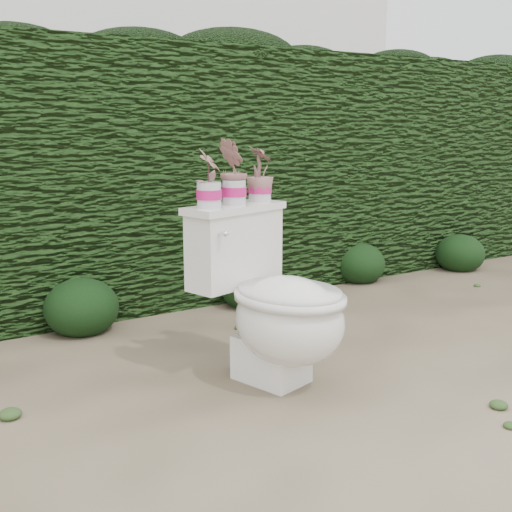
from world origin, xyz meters
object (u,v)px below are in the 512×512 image
potted_plant_center (234,173)px  potted_plant_right (260,175)px  toilet (275,305)px  potted_plant_left (209,180)px

potted_plant_center → potted_plant_right: size_ratio=1.16×
toilet → potted_plant_center: potted_plant_center is taller
potted_plant_center → toilet: bearing=39.5°
toilet → potted_plant_center: size_ratio=2.79×
potted_plant_center → potted_plant_left: bearing=-51.1°
potted_plant_right → potted_plant_left: bearing=113.0°
toilet → potted_plant_center: 0.61m
toilet → potted_plant_right: bearing=54.4°
toilet → potted_plant_right: size_ratio=3.24×
potted_plant_left → potted_plant_center: bearing=-26.5°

